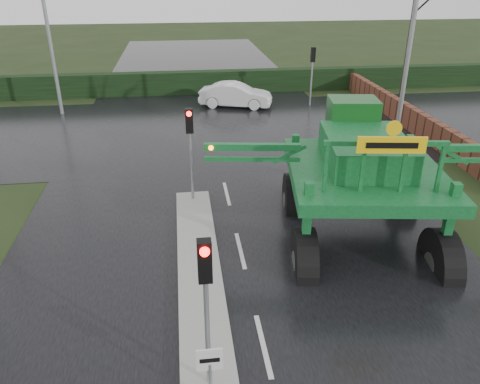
{
  "coord_description": "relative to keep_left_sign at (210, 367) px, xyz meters",
  "views": [
    {
      "loc": [
        -1.58,
        -7.97,
        7.81
      ],
      "look_at": [
        -0.01,
        3.99,
        2.0
      ],
      "focal_mm": 35.0,
      "sensor_mm": 36.0,
      "label": 1
    }
  ],
  "objects": [
    {
      "name": "ground",
      "position": [
        1.3,
        1.5,
        -1.06
      ],
      "size": [
        140.0,
        140.0,
        0.0
      ],
      "primitive_type": "plane",
      "color": "black",
      "rests_on": "ground"
    },
    {
      "name": "road_main",
      "position": [
        1.3,
        11.5,
        -1.05
      ],
      "size": [
        14.0,
        80.0,
        0.02
      ],
      "primitive_type": "cube",
      "color": "black",
      "rests_on": "ground"
    },
    {
      "name": "road_cross",
      "position": [
        1.3,
        17.5,
        -1.05
      ],
      "size": [
        80.0,
        12.0,
        0.02
      ],
      "primitive_type": "cube",
      "color": "black",
      "rests_on": "ground"
    },
    {
      "name": "median_island",
      "position": [
        0.0,
        4.5,
        -0.97
      ],
      "size": [
        1.2,
        10.0,
        0.16
      ],
      "primitive_type": "cube",
      "color": "gray",
      "rests_on": "ground"
    },
    {
      "name": "hedge_row",
      "position": [
        1.3,
        25.5,
        -0.31
      ],
      "size": [
        44.0,
        0.9,
        1.5
      ],
      "primitive_type": "cube",
      "color": "black",
      "rests_on": "ground"
    },
    {
      "name": "brick_wall",
      "position": [
        11.8,
        17.5,
        -0.46
      ],
      "size": [
        0.4,
        20.0,
        1.2
      ],
      "primitive_type": "cube",
      "color": "#592D1E",
      "rests_on": "ground"
    },
    {
      "name": "keep_left_sign",
      "position": [
        0.0,
        0.0,
        0.0
      ],
      "size": [
        0.5,
        0.07,
        1.35
      ],
      "color": "gray",
      "rests_on": "ground"
    },
    {
      "name": "traffic_signal_near",
      "position": [
        0.0,
        0.49,
        1.53
      ],
      "size": [
        0.26,
        0.33,
        3.52
      ],
      "color": "gray",
      "rests_on": "ground"
    },
    {
      "name": "traffic_signal_mid",
      "position": [
        0.0,
        8.99,
        1.53
      ],
      "size": [
        0.26,
        0.33,
        3.52
      ],
      "color": "gray",
      "rests_on": "ground"
    },
    {
      "name": "traffic_signal_far",
      "position": [
        7.8,
        21.51,
        1.53
      ],
      "size": [
        0.26,
        0.33,
        3.52
      ],
      "rotation": [
        0.0,
        0.0,
        3.14
      ],
      "color": "gray",
      "rests_on": "ground"
    },
    {
      "name": "street_light_right",
      "position": [
        9.49,
        13.5,
        4.93
      ],
      "size": [
        3.85,
        0.3,
        10.0
      ],
      "color": "gray",
      "rests_on": "ground"
    },
    {
      "name": "street_light_left_far",
      "position": [
        -6.89,
        21.5,
        4.93
      ],
      "size": [
        3.85,
        0.3,
        10.0
      ],
      "color": "gray",
      "rests_on": "ground"
    },
    {
      "name": "crop_sprayer",
      "position": [
        3.08,
        4.82,
        1.54
      ],
      "size": [
        9.76,
        6.71,
        5.5
      ],
      "rotation": [
        0.0,
        0.0,
        -0.15
      ],
      "color": "black",
      "rests_on": "ground"
    },
    {
      "name": "white_sedan",
      "position": [
        3.14,
        21.75,
        -1.06
      ],
      "size": [
        4.64,
        2.74,
        1.45
      ],
      "primitive_type": "imported",
      "rotation": [
        0.0,
        0.0,
        1.28
      ],
      "color": "white",
      "rests_on": "ground"
    }
  ]
}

